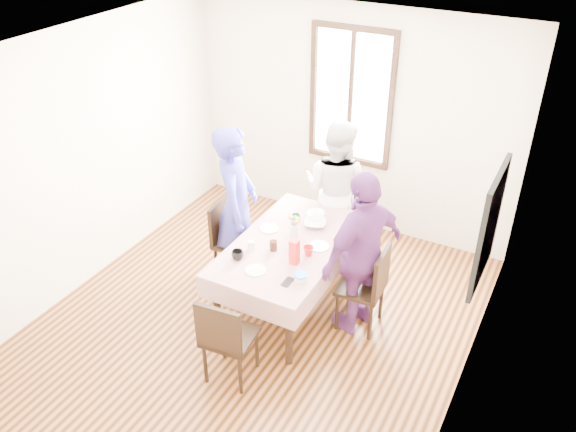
{
  "coord_description": "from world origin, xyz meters",
  "views": [
    {
      "loc": [
        2.42,
        -3.84,
        4.01
      ],
      "look_at": [
        0.17,
        0.37,
        1.1
      ],
      "focal_mm": 36.84,
      "sensor_mm": 36.0,
      "label": 1
    }
  ],
  "objects_px": {
    "chair_near": "(230,336)",
    "person_far": "(336,190)",
    "person_right": "(361,253)",
    "dining_table": "(290,275)",
    "chair_left": "(236,241)",
    "person_left": "(236,207)",
    "chair_far": "(336,217)",
    "chair_right": "(361,287)"
  },
  "relations": [
    {
      "from": "person_far",
      "to": "chair_right",
      "type": "bearing_deg",
      "value": 129.63
    },
    {
      "from": "person_far",
      "to": "person_left",
      "type": "bearing_deg",
      "value": 56.8
    },
    {
      "from": "person_left",
      "to": "person_right",
      "type": "xyz_separation_m",
      "value": [
        1.45,
        -0.1,
        -0.05
      ]
    },
    {
      "from": "dining_table",
      "to": "person_far",
      "type": "xyz_separation_m",
      "value": [
        -0.0,
        1.1,
        0.45
      ]
    },
    {
      "from": "dining_table",
      "to": "person_far",
      "type": "bearing_deg",
      "value": 90.0
    },
    {
      "from": "chair_far",
      "to": "person_right",
      "type": "distance_m",
      "value": 1.35
    },
    {
      "from": "chair_left",
      "to": "person_far",
      "type": "xyz_separation_m",
      "value": [
        0.74,
        0.94,
        0.37
      ]
    },
    {
      "from": "person_left",
      "to": "person_far",
      "type": "xyz_separation_m",
      "value": [
        0.72,
        0.94,
        -0.07
      ]
    },
    {
      "from": "chair_left",
      "to": "person_far",
      "type": "relative_size",
      "value": 0.55
    },
    {
      "from": "chair_near",
      "to": "chair_right",
      "type": "bearing_deg",
      "value": 51.48
    },
    {
      "from": "chair_left",
      "to": "chair_far",
      "type": "relative_size",
      "value": 1.0
    },
    {
      "from": "person_left",
      "to": "person_far",
      "type": "relative_size",
      "value": 1.08
    },
    {
      "from": "chair_right",
      "to": "person_far",
      "type": "relative_size",
      "value": 0.55
    },
    {
      "from": "chair_right",
      "to": "person_far",
      "type": "xyz_separation_m",
      "value": [
        -0.74,
        1.05,
        0.37
      ]
    },
    {
      "from": "chair_right",
      "to": "chair_far",
      "type": "xyz_separation_m",
      "value": [
        -0.74,
        1.07,
        0.0
      ]
    },
    {
      "from": "person_far",
      "to": "person_right",
      "type": "relative_size",
      "value": 0.97
    },
    {
      "from": "chair_right",
      "to": "chair_left",
      "type": "bearing_deg",
      "value": 83.39
    },
    {
      "from": "dining_table",
      "to": "chair_far",
      "type": "distance_m",
      "value": 1.12
    },
    {
      "from": "chair_near",
      "to": "person_left",
      "type": "bearing_deg",
      "value": 113.62
    },
    {
      "from": "chair_near",
      "to": "person_left",
      "type": "xyz_separation_m",
      "value": [
        -0.72,
        1.27,
        0.44
      ]
    },
    {
      "from": "person_right",
      "to": "chair_left",
      "type": "bearing_deg",
      "value": -72.4
    },
    {
      "from": "chair_right",
      "to": "person_left",
      "type": "height_order",
      "value": "person_left"
    },
    {
      "from": "chair_left",
      "to": "person_left",
      "type": "height_order",
      "value": "person_left"
    },
    {
      "from": "person_right",
      "to": "person_far",
      "type": "bearing_deg",
      "value": -123.78
    },
    {
      "from": "chair_far",
      "to": "chair_near",
      "type": "distance_m",
      "value": 2.24
    },
    {
      "from": "chair_near",
      "to": "person_far",
      "type": "relative_size",
      "value": 0.55
    },
    {
      "from": "chair_left",
      "to": "person_left",
      "type": "relative_size",
      "value": 0.51
    },
    {
      "from": "dining_table",
      "to": "chair_far",
      "type": "bearing_deg",
      "value": 90.0
    },
    {
      "from": "chair_right",
      "to": "chair_far",
      "type": "distance_m",
      "value": 1.3
    },
    {
      "from": "chair_left",
      "to": "chair_far",
      "type": "distance_m",
      "value": 1.22
    },
    {
      "from": "person_far",
      "to": "dining_table",
      "type": "bearing_deg",
      "value": 94.25
    },
    {
      "from": "chair_left",
      "to": "person_left",
      "type": "distance_m",
      "value": 0.44
    },
    {
      "from": "chair_near",
      "to": "person_far",
      "type": "height_order",
      "value": "person_far"
    },
    {
      "from": "chair_near",
      "to": "chair_far",
      "type": "bearing_deg",
      "value": 83.95
    },
    {
      "from": "person_far",
      "to": "chair_near",
      "type": "bearing_deg",
      "value": 94.25
    },
    {
      "from": "chair_right",
      "to": "person_left",
      "type": "xyz_separation_m",
      "value": [
        -1.47,
        0.1,
        0.44
      ]
    },
    {
      "from": "chair_left",
      "to": "chair_right",
      "type": "xyz_separation_m",
      "value": [
        1.49,
        -0.1,
        0.0
      ]
    },
    {
      "from": "chair_left",
      "to": "chair_near",
      "type": "height_order",
      "value": "same"
    },
    {
      "from": "person_right",
      "to": "person_left",
      "type": "bearing_deg",
      "value": -72.46
    },
    {
      "from": "chair_far",
      "to": "chair_near",
      "type": "bearing_deg",
      "value": 89.71
    },
    {
      "from": "chair_right",
      "to": "chair_far",
      "type": "height_order",
      "value": "same"
    },
    {
      "from": "chair_far",
      "to": "chair_right",
      "type": "bearing_deg",
      "value": 124.57
    }
  ]
}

